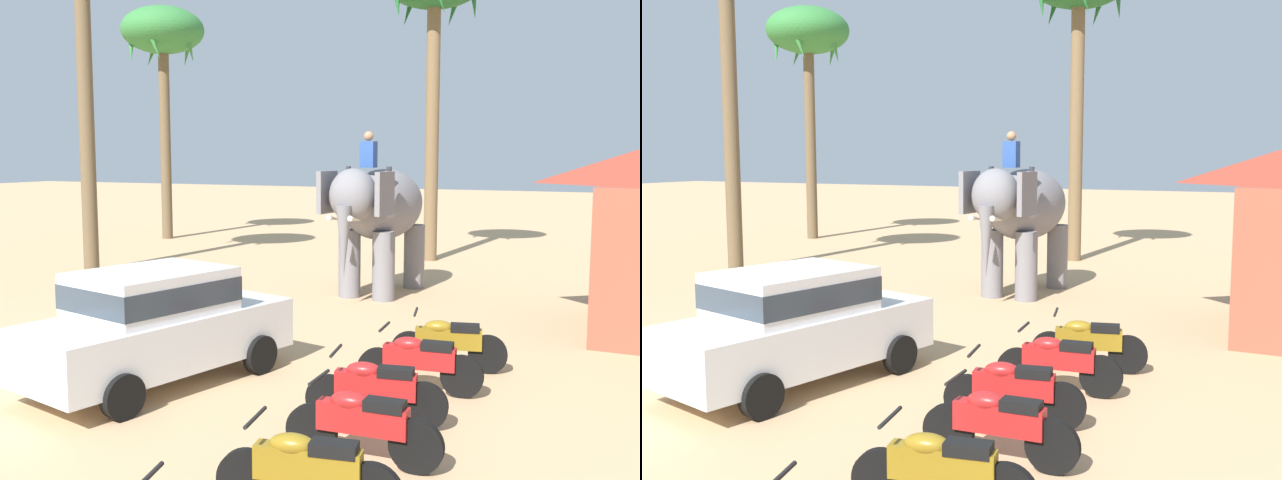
{
  "view_description": "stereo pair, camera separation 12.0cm",
  "coord_description": "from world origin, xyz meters",
  "views": [
    {
      "loc": [
        8.32,
        -7.84,
        3.38
      ],
      "look_at": [
        1.93,
        5.85,
        1.6
      ],
      "focal_mm": 41.45,
      "sensor_mm": 36.0,
      "label": 1
    },
    {
      "loc": [
        8.43,
        -7.79,
        3.38
      ],
      "look_at": [
        1.93,
        5.85,
        1.6
      ],
      "focal_mm": 41.45,
      "sensor_mm": 36.0,
      "label": 2
    }
  ],
  "objects": [
    {
      "name": "car_sedan_foreground",
      "position": [
        1.66,
        0.73,
        0.93
      ],
      "size": [
        2.62,
        4.39,
        1.7
      ],
      "color": "white",
      "rests_on": "ground"
    },
    {
      "name": "ground_plane",
      "position": [
        0.0,
        0.0,
        0.0
      ],
      "size": [
        120.0,
        120.0,
        0.0
      ],
      "primitive_type": "plane",
      "color": "tan"
    },
    {
      "name": "motorcycle_mid_row",
      "position": [
        5.47,
        -0.65,
        0.46
      ],
      "size": [
        1.8,
        0.55,
        0.94
      ],
      "color": "black",
      "rests_on": "ground"
    },
    {
      "name": "elephant_with_mahout",
      "position": [
        2.16,
        8.69,
        1.99
      ],
      "size": [
        1.83,
        3.93,
        3.88
      ],
      "color": "slate",
      "rests_on": "ground"
    },
    {
      "name": "motorcycle_second_in_row",
      "position": [
        5.45,
        -1.97,
        0.46
      ],
      "size": [
        1.79,
        0.57,
        0.94
      ],
      "color": "black",
      "rests_on": "ground"
    },
    {
      "name": "palm_tree_behind_elephant",
      "position": [
        -9.59,
        16.11,
        7.82
      ],
      "size": [
        3.2,
        3.2,
        9.02
      ],
      "color": "brown",
      "rests_on": "ground"
    },
    {
      "name": "motorcycle_far_in_row",
      "position": [
        5.3,
        1.94,
        0.46
      ],
      "size": [
        1.8,
        0.55,
        0.94
      ],
      "color": "black",
      "rests_on": "ground"
    },
    {
      "name": "motorcycle_fourth_in_row",
      "position": [
        5.19,
        0.5,
        0.46
      ],
      "size": [
        1.79,
        0.57,
        0.94
      ],
      "color": "black",
      "rests_on": "ground"
    },
    {
      "name": "motorcycle_end_of_row",
      "position": [
        5.39,
        3.15,
        0.46
      ],
      "size": [
        1.77,
        0.66,
        0.94
      ],
      "color": "black",
      "rests_on": "ground"
    }
  ]
}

